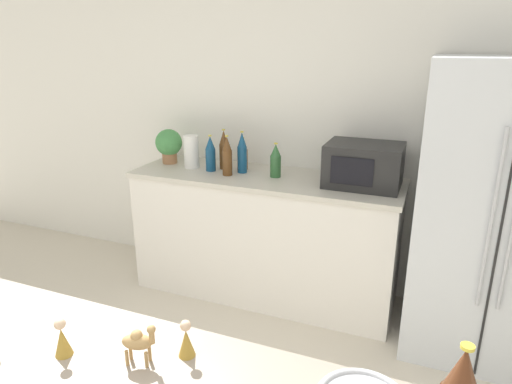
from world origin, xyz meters
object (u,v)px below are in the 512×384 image
object	(u,v)px
potted_plant	(169,144)
wise_man_figurine_purple	(62,339)
back_bottle_4	(224,150)
back_bottle_5	(242,153)
paper_towel_roll	(191,152)
back_bottle_1	(243,154)
back_bottle_2	(227,156)
wise_man_figurine_crimson	(186,341)
microwave	(364,165)
back_bottle_3	(276,161)
refrigerator	(493,214)
camel_figurine	(139,341)
back_bottle_0	(210,154)

from	to	relation	value
potted_plant	wise_man_figurine_purple	distance (m)	2.31
back_bottle_4	back_bottle_5	size ratio (longest dim) A/B	0.98
potted_plant	paper_towel_roll	bearing A→B (deg)	-12.45
potted_plant	wise_man_figurine_purple	world-z (taller)	potted_plant
back_bottle_1	back_bottle_4	size ratio (longest dim) A/B	0.81
potted_plant	back_bottle_2	world-z (taller)	back_bottle_2
back_bottle_1	back_bottle_4	bearing A→B (deg)	-162.98
back_bottle_1	back_bottle_5	size ratio (longest dim) A/B	0.79
potted_plant	wise_man_figurine_crimson	world-z (taller)	potted_plant
microwave	back_bottle_2	size ratio (longest dim) A/B	1.68
potted_plant	back_bottle_2	size ratio (longest dim) A/B	0.93
potted_plant	wise_man_figurine_purple	bearing A→B (deg)	-65.52
back_bottle_5	wise_man_figurine_purple	distance (m)	2.09
back_bottle_5	back_bottle_3	bearing A→B (deg)	-3.49
wise_man_figurine_crimson	wise_man_figurine_purple	size ratio (longest dim) A/B	0.97
back_bottle_4	wise_man_figurine_purple	size ratio (longest dim) A/B	2.41
back_bottle_1	back_bottle_3	size ratio (longest dim) A/B	0.99
back_bottle_2	wise_man_figurine_purple	bearing A→B (deg)	-78.61
wise_man_figurine_purple	potted_plant	bearing A→B (deg)	114.48
paper_towel_roll	wise_man_figurine_crimson	xyz separation A→B (m)	(1.07, -1.92, -0.05)
back_bottle_1	wise_man_figurine_crimson	world-z (taller)	back_bottle_1
wise_man_figurine_crimson	back_bottle_1	bearing A→B (deg)	109.08
back_bottle_2	wise_man_figurine_purple	distance (m)	2.01
refrigerator	camel_figurine	world-z (taller)	refrigerator
paper_towel_roll	back_bottle_5	distance (m)	0.41
potted_plant	paper_towel_roll	size ratio (longest dim) A/B	1.09
back_bottle_4	camel_figurine	world-z (taller)	back_bottle_4
back_bottle_0	back_bottle_5	size ratio (longest dim) A/B	0.88
potted_plant	camel_figurine	world-z (taller)	potted_plant
back_bottle_5	wise_man_figurine_purple	bearing A→B (deg)	-81.04
back_bottle_1	wise_man_figurine_crimson	size ratio (longest dim) A/B	2.00
back_bottle_5	potted_plant	bearing A→B (deg)	176.87
potted_plant	back_bottle_3	xyz separation A→B (m)	(0.89, -0.05, -0.03)
paper_towel_roll	potted_plant	bearing A→B (deg)	167.55
paper_towel_roll	microwave	xyz separation A→B (m)	(1.26, 0.02, 0.02)
paper_towel_roll	wise_man_figurine_purple	bearing A→B (deg)	-70.38
back_bottle_1	back_bottle_3	xyz separation A→B (m)	(0.29, -0.10, 0.00)
back_bottle_4	camel_figurine	xyz separation A→B (m)	(0.72, -2.06, -0.05)
potted_plant	back_bottle_4	bearing A→B (deg)	1.21
microwave	refrigerator	bearing A→B (deg)	-7.59
refrigerator	back_bottle_4	bearing A→B (deg)	175.46
back_bottle_5	back_bottle_1	bearing A→B (deg)	110.14
back_bottle_4	back_bottle_3	bearing A→B (deg)	-8.05
potted_plant	back_bottle_0	size ratio (longest dim) A/B	1.00
refrigerator	camel_figurine	bearing A→B (deg)	-119.32
back_bottle_4	back_bottle_5	distance (m)	0.17
camel_figurine	back_bottle_1	bearing A→B (deg)	105.70
back_bottle_3	wise_man_figurine_purple	distance (m)	2.05
camel_figurine	microwave	bearing A→B (deg)	81.54
back_bottle_0	back_bottle_2	bearing A→B (deg)	-19.76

